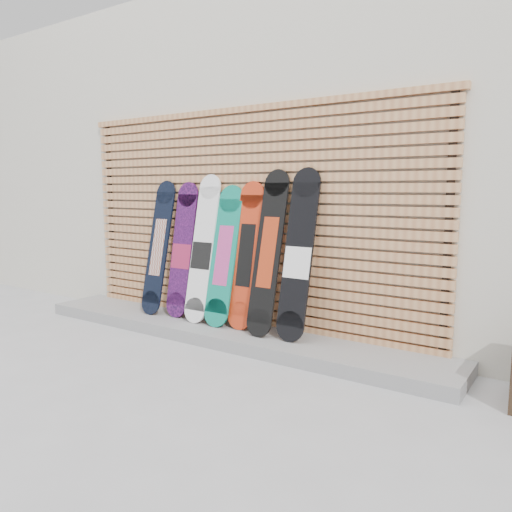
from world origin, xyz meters
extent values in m
plane|color=#9B9A9D|center=(0.00, 0.00, 0.00)|extent=(80.00, 80.00, 0.00)
cube|color=beige|center=(0.50, 3.50, 1.80)|extent=(12.00, 5.00, 3.60)
cube|color=gray|center=(-0.15, 0.68, 0.06)|extent=(4.60, 0.70, 0.12)
cube|color=#BC7D4E|center=(-0.15, 0.97, 0.14)|extent=(4.20, 0.05, 0.08)
cube|color=#BC7D4E|center=(-0.15, 0.97, 0.23)|extent=(4.20, 0.05, 0.08)
cube|color=#BC7D4E|center=(-0.15, 0.97, 0.33)|extent=(4.20, 0.05, 0.07)
cube|color=#BC7D4E|center=(-0.15, 0.97, 0.43)|extent=(4.20, 0.05, 0.07)
cube|color=#BC7D4E|center=(-0.15, 0.97, 0.53)|extent=(4.20, 0.05, 0.07)
cube|color=#BC7D4E|center=(-0.15, 0.97, 0.62)|extent=(4.20, 0.05, 0.07)
cube|color=#BC7D4E|center=(-0.15, 0.97, 0.72)|extent=(4.20, 0.05, 0.07)
cube|color=#BC7D4E|center=(-0.15, 0.97, 0.82)|extent=(4.20, 0.05, 0.07)
cube|color=#BC7D4E|center=(-0.15, 0.97, 0.91)|extent=(4.20, 0.05, 0.07)
cube|color=#BC7D4E|center=(-0.15, 0.97, 1.01)|extent=(4.20, 0.05, 0.08)
cube|color=#BC7D4E|center=(-0.15, 0.97, 1.11)|extent=(4.20, 0.05, 0.08)
cube|color=#BC7D4E|center=(-0.15, 0.97, 1.20)|extent=(4.20, 0.05, 0.08)
cube|color=#BC7D4E|center=(-0.15, 0.97, 1.30)|extent=(4.20, 0.05, 0.08)
cube|color=#BC7D4E|center=(-0.15, 0.97, 1.40)|extent=(4.20, 0.05, 0.08)
cube|color=#BC7D4E|center=(-0.15, 0.97, 1.50)|extent=(4.20, 0.05, 0.08)
cube|color=#BC7D4E|center=(-0.15, 0.97, 1.59)|extent=(4.20, 0.05, 0.08)
cube|color=#BC7D4E|center=(-0.15, 0.97, 1.69)|extent=(4.20, 0.05, 0.08)
cube|color=#BC7D4E|center=(-0.15, 0.97, 1.79)|extent=(4.20, 0.05, 0.08)
cube|color=#BC7D4E|center=(-0.15, 0.97, 1.88)|extent=(4.20, 0.05, 0.08)
cube|color=#BC7D4E|center=(-0.15, 0.97, 1.98)|extent=(4.20, 0.05, 0.08)
cube|color=#BC7D4E|center=(-0.15, 0.97, 2.08)|extent=(4.20, 0.05, 0.08)
cube|color=#BC7D4E|center=(-0.15, 0.97, 2.17)|extent=(4.20, 0.05, 0.08)
cube|color=black|center=(-2.17, 0.99, 1.12)|extent=(0.06, 0.04, 2.23)
cube|color=black|center=(1.87, 0.99, 1.12)|extent=(0.06, 0.04, 2.23)
cube|color=#BC7D4E|center=(-0.15, 0.97, 2.26)|extent=(4.26, 0.07, 0.06)
cube|color=black|center=(-1.13, 0.77, 0.85)|extent=(0.26, 0.30, 1.20)
cylinder|color=black|center=(-1.13, 0.63, 0.25)|extent=(0.26, 0.08, 0.26)
cylinder|color=black|center=(-1.13, 0.90, 1.45)|extent=(0.26, 0.08, 0.26)
cube|color=silver|center=(-1.13, 0.77, 0.85)|extent=(0.16, 0.17, 0.62)
cube|color=black|center=(-0.81, 0.80, 0.84)|extent=(0.27, 0.24, 1.18)
cylinder|color=black|center=(-0.81, 0.69, 0.25)|extent=(0.27, 0.07, 0.27)
cylinder|color=black|center=(-0.81, 0.91, 1.43)|extent=(0.27, 0.07, 0.27)
cube|color=#991E47|center=(-0.81, 0.79, 0.77)|extent=(0.26, 0.07, 0.26)
cube|color=white|center=(-0.50, 0.77, 0.88)|extent=(0.26, 0.30, 1.26)
cylinder|color=white|center=(-0.50, 0.63, 0.25)|extent=(0.26, 0.08, 0.26)
cylinder|color=white|center=(-0.50, 0.91, 1.51)|extent=(0.26, 0.08, 0.26)
cube|color=black|center=(-0.50, 0.75, 0.80)|extent=(0.25, 0.08, 0.28)
cube|color=#0D7D66|center=(-0.23, 0.77, 0.82)|extent=(0.29, 0.29, 1.13)
cylinder|color=#0D7D66|center=(-0.23, 0.64, 0.26)|extent=(0.29, 0.09, 0.29)
cylinder|color=#0D7D66|center=(-0.23, 0.90, 1.38)|extent=(0.29, 0.09, 0.29)
cube|color=#CE4896|center=(-0.23, 0.77, 0.82)|extent=(0.18, 0.16, 0.60)
cube|color=red|center=(0.03, 0.80, 0.84)|extent=(0.28, 0.25, 1.17)
cylinder|color=red|center=(0.03, 0.68, 0.26)|extent=(0.28, 0.07, 0.27)
cylinder|color=red|center=(0.03, 0.91, 1.43)|extent=(0.28, 0.07, 0.27)
cube|color=black|center=(0.03, 0.80, 0.84)|extent=(0.17, 0.14, 0.61)
cube|color=black|center=(0.31, 0.75, 0.90)|extent=(0.27, 0.33, 1.30)
cylinder|color=black|center=(0.31, 0.59, 0.25)|extent=(0.27, 0.08, 0.26)
cylinder|color=black|center=(0.31, 0.90, 1.54)|extent=(0.27, 0.08, 0.26)
cube|color=maroon|center=(0.31, 0.75, 0.90)|extent=(0.16, 0.18, 0.66)
cube|color=black|center=(0.63, 0.76, 0.90)|extent=(0.28, 0.30, 1.29)
cylinder|color=black|center=(0.63, 0.62, 0.26)|extent=(0.28, 0.08, 0.28)
cylinder|color=black|center=(0.63, 0.90, 1.54)|extent=(0.28, 0.08, 0.28)
cube|color=white|center=(0.63, 0.75, 0.82)|extent=(0.27, 0.09, 0.29)
camera|label=1|loc=(2.81, -3.17, 1.48)|focal=35.00mm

